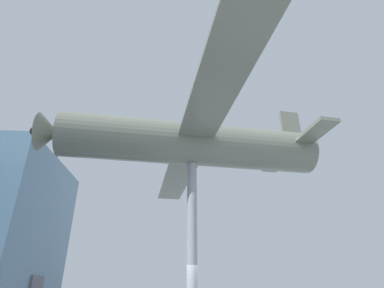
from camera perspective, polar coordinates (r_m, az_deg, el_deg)
The scene contains 2 objects.
support_pylon_central at distance 13.89m, azimuth 0.00°, elevation -17.65°, with size 0.46×0.46×7.15m.
suspended_airplane at distance 15.21m, azimuth -0.64°, elevation 0.09°, with size 20.98×14.17×3.59m.
Camera 1 is at (-13.73, 0.82, 1.69)m, focal length 28.00 mm.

